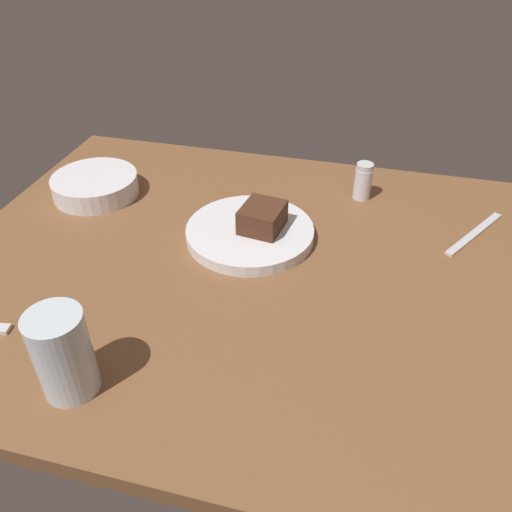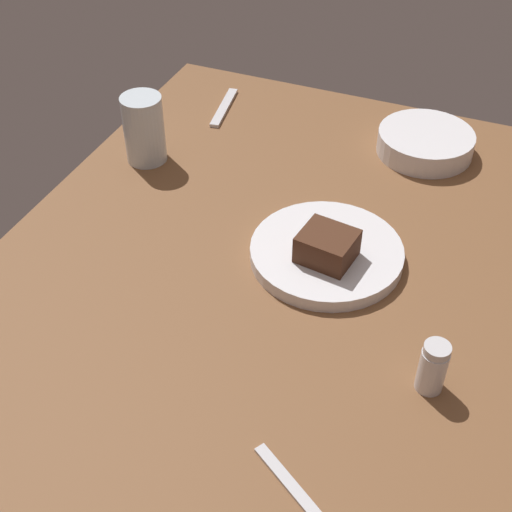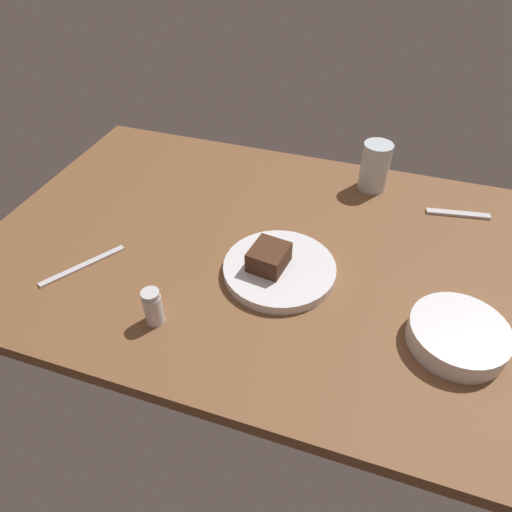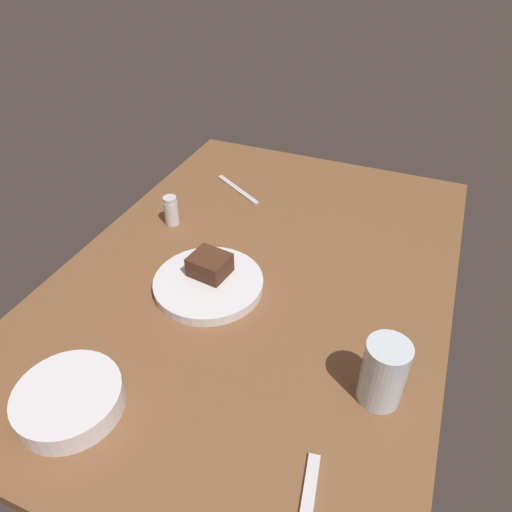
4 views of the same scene
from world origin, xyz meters
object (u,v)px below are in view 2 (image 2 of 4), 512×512
salt_shaker (433,367)px  dessert_spoon (224,107)px  butter_knife (309,507)px  dessert_plate (326,253)px  water_glass (144,129)px  side_bowl (425,143)px  chocolate_cake_slice (327,246)px

salt_shaker → dessert_spoon: (-54.45, -53.44, -3.46)cm
dessert_spoon → butter_knife: 88.52cm
dessert_plate → dessert_spoon: bearing=-136.9°
water_glass → side_bowl: 51.56cm
chocolate_cake_slice → butter_knife: bearing=15.6°
salt_shaker → butter_knife: (21.86, -8.58, -3.56)cm
salt_shaker → dessert_spoon: size_ratio=0.51×
salt_shaker → water_glass: 67.48cm
dessert_plate → dessert_spoon: 49.02cm
side_bowl → dessert_plate: bearing=-12.0°
dessert_plate → side_bowl: size_ratio=1.34×
salt_shaker → water_glass: bearing=-118.9°
water_glass → dessert_spoon: 23.36cm
salt_shaker → side_bowl: (-54.08, -12.39, -1.71)cm
salt_shaker → butter_knife: salt_shaker is taller
chocolate_cake_slice → water_glass: water_glass is taller
dessert_plate → water_glass: 41.85cm
dessert_spoon → side_bowl: bearing=-99.5°
water_glass → salt_shaker: bearing=61.1°
side_bowl → butter_knife: 76.06cm
water_glass → dessert_spoon: water_glass is taller
butter_knife → dessert_spoon: bearing=-27.6°
chocolate_cake_slice → butter_knife: size_ratio=0.42×
salt_shaker → side_bowl: salt_shaker is taller
chocolate_cake_slice → dessert_spoon: size_ratio=0.53×
dessert_plate → side_bowl: 36.20cm
side_bowl → dessert_spoon: size_ratio=1.17×
water_glass → butter_knife: size_ratio=0.66×
chocolate_cake_slice → salt_shaker: (16.49, 19.32, -0.61)cm
chocolate_cake_slice → side_bowl: bearing=169.5°
water_glass → side_bowl: water_glass is taller
salt_shaker → side_bowl: size_ratio=0.44×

